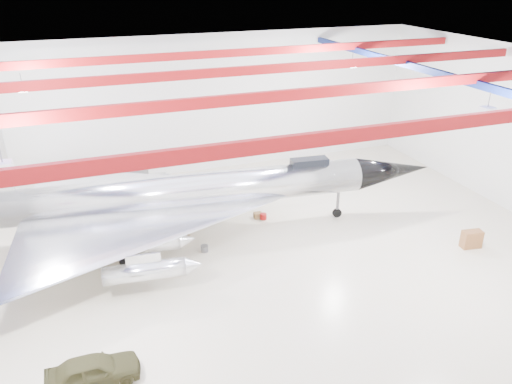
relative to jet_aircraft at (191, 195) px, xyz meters
name	(u,v)px	position (x,y,z in m)	size (l,w,h in m)	color
floor	(239,265)	(1.60, -4.45, -2.72)	(40.00, 40.00, 0.00)	beige
wall_back	(178,107)	(1.60, 10.55, 2.78)	(40.00, 40.00, 0.00)	silver
ceiling	(236,71)	(1.60, -4.45, 8.28)	(40.00, 40.00, 0.00)	#0A0F38
ceiling_structure	(236,85)	(1.60, -4.45, 7.60)	(39.50, 29.50, 1.08)	maroon
jet_aircraft	(191,195)	(0.00, 0.00, 0.00)	(30.43, 19.12, 8.30)	silver
jeep	(93,370)	(-6.77, -10.75, -2.08)	(1.51, 3.76, 1.28)	#38371C
desk	(471,239)	(15.46, -7.42, -2.17)	(1.20, 0.60, 1.10)	brown
crate_ply	(131,260)	(-4.16, -2.00, -2.55)	(0.48, 0.38, 0.33)	olive
engine_drum	(205,249)	(0.13, -2.31, -2.52)	(0.45, 0.45, 0.40)	#59595B
parts_bin	(258,215)	(4.66, 0.69, -2.53)	(0.55, 0.44, 0.39)	olive
crate_small	(70,245)	(-7.45, 1.05, -2.59)	(0.38, 0.30, 0.26)	#59595B
tool_chest	(263,216)	(4.95, 0.38, -2.53)	(0.44, 0.44, 0.39)	#9B0F10
oil_barrel	(185,232)	(-0.54, 0.07, -2.51)	(0.61, 0.49, 0.42)	olive
spares_box	(195,195)	(1.44, 5.33, -2.52)	(0.44, 0.44, 0.40)	#59595B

